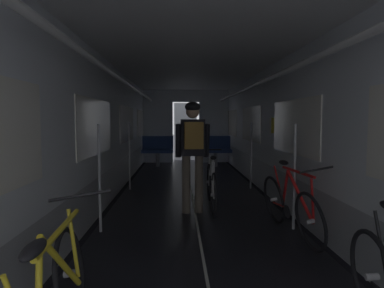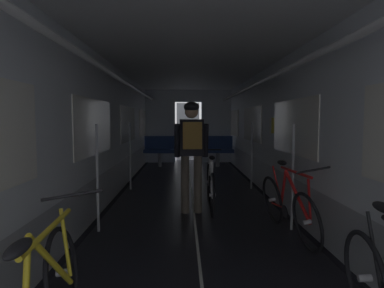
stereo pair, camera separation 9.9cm
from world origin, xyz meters
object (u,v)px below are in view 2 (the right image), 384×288
object	(u,v)px
bicycle_white_in_aisle	(211,185)
bicycle_red	(288,206)
bench_seat_far_left	(160,148)
bench_seat_far_right	(217,148)
person_cyclist_aisle	(192,145)

from	to	relation	value
bicycle_white_in_aisle	bicycle_red	bearing A→B (deg)	-56.35
bench_seat_far_left	bicycle_red	size ratio (longest dim) A/B	0.58
bench_seat_far_right	bicycle_white_in_aisle	distance (m)	4.93
person_cyclist_aisle	bicycle_white_in_aisle	world-z (taller)	person_cyclist_aisle
bench_seat_far_right	person_cyclist_aisle	distance (m)	5.26
bench_seat_far_left	person_cyclist_aisle	bearing A→B (deg)	-80.44
bench_seat_far_right	bicycle_red	xyz separation A→B (m)	(0.25, -6.18, -0.19)
bench_seat_far_right	person_cyclist_aisle	xyz separation A→B (m)	(-0.93, -5.15, 0.50)
bench_seat_far_left	bench_seat_far_right	world-z (taller)	same
bench_seat_far_left	bicycle_red	bearing A→B (deg)	-71.66
bench_seat_far_left	person_cyclist_aisle	world-z (taller)	person_cyclist_aisle
bench_seat_far_left	bicycle_red	distance (m)	6.52
bench_seat_far_right	bicycle_red	size ratio (longest dim) A/B	0.58
person_cyclist_aisle	bench_seat_far_left	bearing A→B (deg)	99.56
bench_seat_far_right	person_cyclist_aisle	bearing A→B (deg)	-100.26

